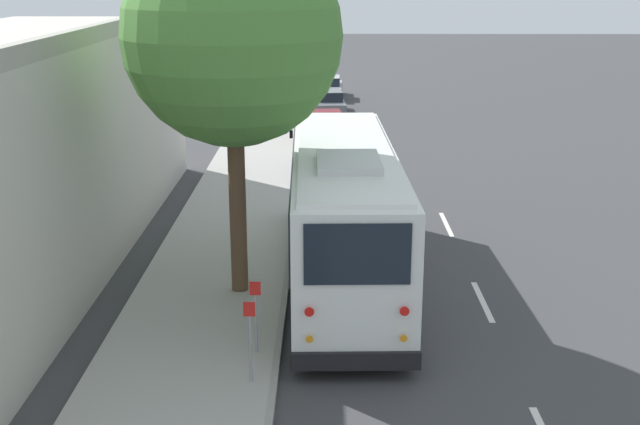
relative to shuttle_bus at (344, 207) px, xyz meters
name	(u,v)px	position (x,y,z in m)	size (l,w,h in m)	color
ground_plane	(348,265)	(1.12, -0.16, -1.93)	(160.00, 160.00, 0.00)	#3D3D3F
sidewalk_slab	(220,262)	(1.12, 3.27, -1.86)	(80.00, 3.57, 0.15)	#A3A099
curb_strip	(289,262)	(1.12, 1.42, -1.86)	(80.00, 0.14, 0.15)	gray
shuttle_bus	(344,207)	(0.00, 0.00, 0.00)	(10.75, 2.92, 3.59)	white
parked_sedan_blue	(330,162)	(10.60, 0.31, -1.35)	(4.20, 1.84, 1.27)	navy
parked_sedan_maroon	(325,127)	(17.34, 0.48, -1.32)	(4.44, 2.02, 1.32)	maroon
parked_sedan_gray	(328,103)	(24.37, 0.32, -1.33)	(4.57, 1.89, 1.31)	slate
parked_sedan_silver	(328,88)	(30.18, 0.33, -1.33)	(4.25, 1.80, 1.31)	#A8AAAF
street_tree	(233,21)	(-0.84, 2.50, 4.52)	(4.87, 4.87, 9.15)	brown
sign_post_near	(250,341)	(-5.50, 1.83, -0.96)	(0.06, 0.22, 1.61)	gray
sign_post_far	(256,316)	(-4.27, 1.83, -1.00)	(0.06, 0.22, 1.51)	gray
lane_stripe_mid	(483,301)	(-1.33, -3.27, -1.93)	(2.40, 0.14, 0.01)	silver
lane_stripe_ahead	(446,224)	(4.67, -3.27, -1.93)	(2.40, 0.14, 0.01)	silver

